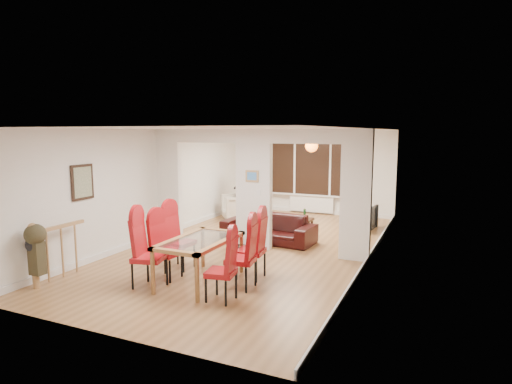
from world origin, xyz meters
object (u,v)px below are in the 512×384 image
Objects in this scene: dining_chair_ra at (221,267)px; bottle at (305,213)px; dining_chair_lc at (180,239)px; dining_table at (200,261)px; bowl at (303,218)px; coffee_table at (295,222)px; sofa at (268,228)px; armchair at (237,207)px; television at (368,218)px; dining_chair_rb at (241,255)px; dining_chair_rc at (251,246)px; dining_chair_la at (149,252)px; person at (240,191)px; dining_chair_lb at (167,248)px.

bottle is (-0.43, 5.55, -0.18)m from dining_chair_ra.
dining_chair_lc is at bearing 134.01° from dining_chair_ra.
dining_table is 7.47× the size of bowl.
bottle is at bearing 23.91° from coffee_table.
sofa is 8.41× the size of bottle.
armchair reaches higher than television.
dining_table is 0.76m from dining_chair_rb.
sofa is at bearing 4.38° from armchair.
armchair is (-2.41, 4.33, -0.19)m from dining_chair_rc.
sofa reaches higher than television.
dining_chair_la reaches higher than television.
dining_table is 1.00× the size of person.
dining_table is at bearing 131.93° from dining_chair_ra.
person is (-2.48, 5.75, 0.29)m from dining_chair_ra.
dining_chair_rb is at bearing 9.36° from dining_chair_la.
bowl is (0.25, 4.88, -0.14)m from dining_table.
dining_chair_lc is at bearing -11.84° from person.
sofa is 1.35× the size of person.
dining_chair_lc is at bearing 145.77° from dining_table.
dining_table is 4.89m from bowl.
armchair is 3.67m from television.
bowl is at bearing 66.79° from dining_chair_la.
dining_chair_rb is 5.43m from armchair.
dining_chair_ra is at bearing -101.89° from dining_chair_rb.
television is (1.23, 5.73, -0.22)m from dining_chair_ra.
dining_table is 0.90m from dining_chair_ra.
dining_chair_rb is at bearing -90.62° from dining_chair_rc.
bottle is (-0.46, 4.94, -0.21)m from dining_chair_rb.
person reaches higher than dining_chair_rb.
bowl is at bearing 87.13° from sofa.
dining_chair_rc reaches higher than armchair.
dining_table is 0.86m from dining_chair_la.
armchair is at bearing 112.89° from dining_chair_rc.
bottle is at bearing 86.96° from sofa.
sofa is at bearing -97.73° from bowl.
dining_chair_lb reaches higher than armchair.
dining_chair_ra is at bearing -14.65° from dining_chair_la.
dining_chair_la is 1.72m from dining_chair_rc.
dining_chair_rc is (-0.05, 0.50, 0.01)m from dining_chair_rb.
dining_chair_ra is at bearing -85.27° from bowl.
coffee_table is at bearing 68.92° from dining_chair_la.
dining_chair_rc reaches higher than dining_chair_rb.
dining_chair_ra is 0.65× the size of person.
person is at bearing 134.24° from sofa.
dining_chair_lb is at bearing -12.02° from person.
dining_chair_rb is (0.73, 0.05, 0.18)m from dining_table.
dining_chair_rb is (1.37, 0.59, -0.04)m from dining_chair_la.
dining_chair_rc is at bearing 86.97° from dining_chair_rb.
sofa is 1.98m from bottle.
dining_table is 1.56× the size of dining_chair_ra.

